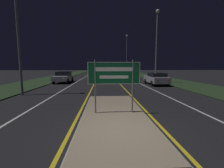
% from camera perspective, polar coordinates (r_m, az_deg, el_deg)
% --- Properties ---
extents(ground_plane, '(160.00, 160.00, 0.00)m').
position_cam_1_polar(ground_plane, '(5.25, 2.27, -17.90)').
color(ground_plane, black).
extents(median_island, '(2.83, 7.70, 0.10)m').
position_cam_1_polar(median_island, '(6.94, 0.75, -11.27)').
color(median_island, '#999993').
rests_on(median_island, ground_plane).
extents(verge_left, '(5.00, 100.00, 0.08)m').
position_cam_1_polar(verge_left, '(26.43, -23.35, 1.55)').
color(verge_left, '#23381E').
rests_on(verge_left, ground_plane).
extents(verge_right, '(5.00, 100.00, 0.08)m').
position_cam_1_polar(verge_right, '(26.77, 18.51, 1.81)').
color(verge_right, '#23381E').
rests_on(verge_right, ground_plane).
extents(centre_line_yellow_left, '(0.12, 70.00, 0.01)m').
position_cam_1_polar(centre_line_yellow_left, '(29.85, -5.56, 2.54)').
color(centre_line_yellow_left, gold).
rests_on(centre_line_yellow_left, ground_plane).
extents(centre_line_yellow_right, '(0.12, 70.00, 0.01)m').
position_cam_1_polar(centre_line_yellow_right, '(29.90, 0.61, 2.58)').
color(centre_line_yellow_right, gold).
rests_on(centre_line_yellow_right, ground_plane).
extents(lane_line_white_left, '(0.12, 70.00, 0.01)m').
position_cam_1_polar(lane_line_white_left, '(30.06, -10.51, 2.49)').
color(lane_line_white_left, silver).
rests_on(lane_line_white_left, ground_plane).
extents(lane_line_white_right, '(0.12, 70.00, 0.01)m').
position_cam_1_polar(lane_line_white_right, '(30.19, 5.53, 2.59)').
color(lane_line_white_right, silver).
rests_on(lane_line_white_right, ground_plane).
extents(edge_line_white_left, '(0.10, 70.00, 0.01)m').
position_cam_1_polar(edge_line_white_left, '(30.57, -16.10, 2.41)').
color(edge_line_white_left, silver).
rests_on(edge_line_white_left, ground_plane).
extents(edge_line_white_right, '(0.10, 70.00, 0.01)m').
position_cam_1_polar(edge_line_white_right, '(30.80, 11.06, 2.58)').
color(edge_line_white_right, silver).
rests_on(edge_line_white_right, ground_plane).
extents(highway_sign, '(2.31, 0.07, 2.38)m').
position_cam_1_polar(highway_sign, '(6.60, 0.78, 3.32)').
color(highway_sign, gray).
rests_on(highway_sign, median_island).
extents(streetlight_left_near, '(0.46, 0.46, 10.98)m').
position_cam_1_polar(streetlight_left_near, '(13.82, -32.72, 23.83)').
color(streetlight_left_near, gray).
rests_on(streetlight_left_near, ground_plane).
extents(streetlight_right_near, '(0.46, 0.46, 9.07)m').
position_cam_1_polar(streetlight_right_near, '(20.17, 16.66, 16.00)').
color(streetlight_right_near, gray).
rests_on(streetlight_right_near, ground_plane).
extents(streetlight_right_far, '(0.53, 0.53, 11.03)m').
position_cam_1_polar(streetlight_right_far, '(44.01, 5.64, 12.99)').
color(streetlight_right_far, gray).
rests_on(streetlight_right_far, ground_plane).
extents(car_receding_0, '(1.98, 4.19, 1.41)m').
position_cam_1_polar(car_receding_0, '(18.44, 16.50, 2.01)').
color(car_receding_0, '#B7B7BC').
rests_on(car_receding_0, ground_plane).
extents(car_receding_1, '(2.02, 4.47, 1.44)m').
position_cam_1_polar(car_receding_1, '(30.18, 2.62, 4.04)').
color(car_receding_1, silver).
rests_on(car_receding_1, ground_plane).
extents(car_receding_2, '(1.95, 4.08, 1.47)m').
position_cam_1_polar(car_receding_2, '(37.36, 1.06, 4.61)').
color(car_receding_2, navy).
rests_on(car_receding_2, ground_plane).
extents(car_receding_3, '(1.97, 4.37, 1.50)m').
position_cam_1_polar(car_receding_3, '(48.25, 0.14, 5.11)').
color(car_receding_3, black).
rests_on(car_receding_3, ground_plane).
extents(car_approaching_0, '(1.99, 4.48, 1.47)m').
position_cam_1_polar(car_approaching_0, '(21.27, -18.00, 2.62)').
color(car_approaching_0, '#B7B7BC').
rests_on(car_approaching_0, ground_plane).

